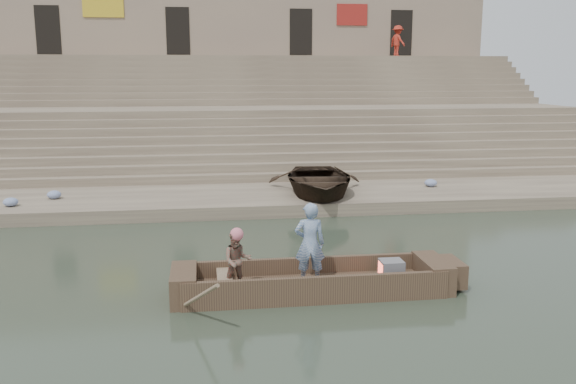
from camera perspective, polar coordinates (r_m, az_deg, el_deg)
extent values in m
plane|color=#2B3729|center=(12.78, -4.14, -9.06)|extent=(120.00, 120.00, 0.00)
cube|color=gray|center=(20.42, -5.65, -0.75)|extent=(32.00, 4.00, 0.40)
cube|color=gray|center=(27.64, -6.34, 4.90)|extent=(32.00, 3.00, 2.80)
cube|color=gray|center=(34.52, -6.73, 8.15)|extent=(32.00, 3.00, 5.20)
cube|color=gray|center=(22.60, -5.89, 0.80)|extent=(32.00, 0.50, 0.70)
cube|color=gray|center=(23.06, -5.95, 1.39)|extent=(32.00, 0.50, 1.00)
cube|color=gray|center=(23.53, -6.00, 1.95)|extent=(32.00, 0.50, 1.30)
cube|color=gray|center=(24.00, -6.05, 2.50)|extent=(32.00, 0.50, 1.60)
cube|color=gray|center=(24.47, -6.10, 3.02)|extent=(32.00, 0.50, 1.90)
cube|color=gray|center=(24.95, -6.14, 3.52)|extent=(32.00, 0.50, 2.20)
cube|color=gray|center=(25.42, -6.19, 4.01)|extent=(32.00, 0.50, 2.50)
cube|color=gray|center=(25.90, -6.23, 4.48)|extent=(32.00, 0.50, 2.80)
cube|color=gray|center=(29.37, -6.45, 5.56)|extent=(32.00, 0.50, 3.10)
cube|color=gray|center=(29.85, -6.48, 5.94)|extent=(32.00, 0.50, 3.40)
cube|color=gray|center=(30.33, -6.51, 6.31)|extent=(32.00, 0.50, 3.70)
cube|color=gray|center=(30.82, -6.55, 6.67)|extent=(32.00, 0.50, 4.00)
cube|color=gray|center=(31.31, -6.58, 7.01)|extent=(32.00, 0.50, 4.30)
cube|color=gray|center=(31.79, -6.60, 7.35)|extent=(32.00, 0.50, 4.60)
cube|color=gray|center=(32.28, -6.63, 7.67)|extent=(32.00, 0.50, 4.90)
cube|color=gray|center=(32.77, -6.66, 7.98)|extent=(32.00, 0.50, 5.20)
cube|color=gray|center=(38.49, -6.97, 12.92)|extent=(32.00, 5.00, 11.20)
cube|color=black|center=(37.01, -21.44, 13.87)|extent=(1.30, 0.18, 2.60)
cube|color=black|center=(36.10, -10.22, 14.53)|extent=(1.30, 0.18, 2.60)
cube|color=black|center=(36.53, 1.19, 14.66)|extent=(1.30, 0.18, 2.60)
cube|color=black|center=(37.94, 10.47, 14.36)|extent=(1.30, 0.18, 2.60)
cube|color=gold|center=(36.50, -16.85, 16.41)|extent=(2.20, 0.10, 1.40)
cube|color=maroon|center=(37.13, 5.98, 16.10)|extent=(1.80, 0.10, 1.20)
cube|color=brown|center=(12.53, 2.23, -8.92)|extent=(5.00, 1.30, 0.22)
cube|color=brown|center=(11.90, 2.76, -9.16)|extent=(5.20, 0.12, 0.56)
cube|color=brown|center=(13.05, 1.75, -7.29)|extent=(5.20, 0.12, 0.56)
cube|color=brown|center=(12.30, -9.68, -8.53)|extent=(0.50, 1.30, 0.60)
cube|color=brown|center=(13.14, 13.34, -7.38)|extent=(0.50, 1.30, 0.60)
cube|color=brown|center=(13.28, 14.97, -7.17)|extent=(0.35, 0.90, 0.50)
cube|color=#937A5B|center=(12.26, -5.92, -7.99)|extent=(0.30, 1.20, 0.08)
cylinder|color=#937A5B|center=(11.45, -9.04, -10.03)|extent=(1.03, 2.10, 1.36)
sphere|color=#DE6E7C|center=(11.81, -4.79, -3.95)|extent=(0.26, 0.26, 0.26)
imported|color=navy|center=(12.20, 2.04, -4.82)|extent=(0.63, 0.44, 1.66)
imported|color=#26735A|center=(11.96, -4.75, -6.40)|extent=(0.60, 0.48, 1.18)
cube|color=slate|center=(12.81, 9.59, -7.15)|extent=(0.46, 0.42, 0.40)
cube|color=#E5593F|center=(12.75, 8.68, -7.21)|extent=(0.04, 0.34, 0.32)
imported|color=#2D2116|center=(20.28, 2.82, 1.13)|extent=(3.63, 4.79, 0.94)
imported|color=#AD2B1D|center=(35.74, 10.18, 13.68)|extent=(0.99, 1.25, 1.69)
ellipsoid|color=#3F5999|center=(21.89, 1.03, 1.00)|extent=(0.44, 0.44, 0.26)
ellipsoid|color=#3F5999|center=(20.92, -20.95, -0.23)|extent=(0.44, 0.44, 0.26)
ellipsoid|color=#3F5999|center=(22.18, 13.15, 0.84)|extent=(0.44, 0.44, 0.26)
ellipsoid|color=#3F5999|center=(20.27, -24.42, -0.85)|extent=(0.44, 0.44, 0.26)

